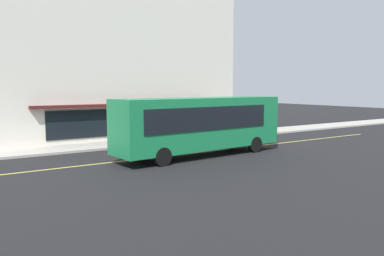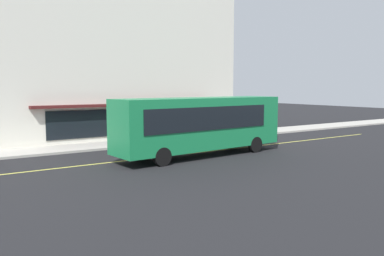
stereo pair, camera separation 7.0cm
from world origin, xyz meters
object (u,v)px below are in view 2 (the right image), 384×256
object	(u,v)px
bus	(201,123)
pedestrian_near_storefront	(212,121)
traffic_light	(227,107)
pedestrian_waiting	(146,127)

from	to	relation	value
bus	pedestrian_near_storefront	distance (m)	9.46
bus	traffic_light	xyz separation A→B (m)	(6.66, 5.86, 0.55)
traffic_light	pedestrian_waiting	xyz separation A→B (m)	(-7.56, -0.20, -1.25)
bus	pedestrian_waiting	world-z (taller)	bus
pedestrian_waiting	traffic_light	bearing A→B (deg)	1.55
traffic_light	pedestrian_waiting	distance (m)	7.66
pedestrian_waiting	bus	bearing A→B (deg)	-81.02
bus	traffic_light	distance (m)	8.89
traffic_light	pedestrian_waiting	world-z (taller)	traffic_light
bus	traffic_light	size ratio (longest dim) A/B	3.53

